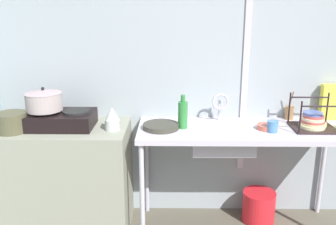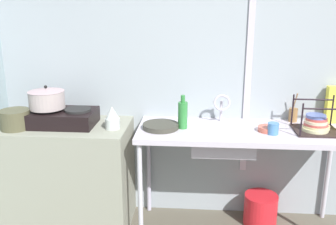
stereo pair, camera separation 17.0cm
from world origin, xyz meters
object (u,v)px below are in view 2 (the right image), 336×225
at_px(bottle_by_sink, 183,114).
at_px(sink_basin, 223,140).
at_px(faucet, 222,104).
at_px(pot_beside_stove, 15,119).
at_px(bucket_on_floor, 260,209).
at_px(frying_pan, 161,126).
at_px(small_bowl_on_drainboard, 268,129).
at_px(percolator, 112,118).
at_px(cup_by_rack, 273,129).
at_px(stove, 63,117).
at_px(pot_on_left_burner, 47,98).
at_px(utensil_jar, 293,115).
at_px(dish_rack, 316,125).

bearing_deg(bottle_by_sink, sink_basin, 0.11).
bearing_deg(faucet, pot_beside_stove, -170.47).
relative_size(pot_beside_stove, bucket_on_floor, 0.82).
relative_size(frying_pan, small_bowl_on_drainboard, 1.85).
height_order(faucet, small_bowl_on_drainboard, faucet).
height_order(percolator, small_bowl_on_drainboard, percolator).
bearing_deg(bucket_on_floor, cup_by_rack, -86.72).
bearing_deg(pot_beside_stove, percolator, 4.30).
height_order(stove, pot_beside_stove, pot_beside_stove).
bearing_deg(sink_basin, pot_beside_stove, -175.99).
xyz_separation_m(bottle_by_sink, bucket_on_floor, (0.64, 0.10, -0.83)).
relative_size(percolator, bottle_by_sink, 0.67).
bearing_deg(percolator, pot_on_left_burner, 173.71).
xyz_separation_m(faucet, utensil_jar, (0.57, 0.08, -0.09)).
height_order(pot_beside_stove, small_bowl_on_drainboard, pot_beside_stove).
height_order(percolator, bucket_on_floor, percolator).
distance_m(percolator, dish_rack, 1.49).
distance_m(small_bowl_on_drainboard, bottle_by_sink, 0.63).
bearing_deg(percolator, sink_basin, 3.75).
xyz_separation_m(cup_by_rack, small_bowl_on_drainboard, (-0.02, 0.06, -0.02)).
bearing_deg(frying_pan, faucet, 20.65).
xyz_separation_m(pot_on_left_burner, bottle_by_sink, (1.03, -0.00, -0.10)).
height_order(pot_on_left_burner, dish_rack, pot_on_left_burner).
bearing_deg(pot_on_left_burner, percolator, -6.29).
bearing_deg(stove, bottle_by_sink, -0.20).
relative_size(percolator, small_bowl_on_drainboard, 1.17).
bearing_deg(sink_basin, cup_by_rack, -13.90).
bearing_deg(utensil_jar, bottle_by_sink, -165.10).
bearing_deg(utensil_jar, pot_on_left_burner, -173.19).
bearing_deg(dish_rack, pot_on_left_burner, 179.70).
height_order(pot_on_left_burner, utensil_jar, pot_on_left_burner).
relative_size(frying_pan, utensil_jar, 1.13).
xyz_separation_m(small_bowl_on_drainboard, bottle_by_sink, (-0.62, 0.03, 0.09)).
height_order(faucet, cup_by_rack, faucet).
bearing_deg(pot_beside_stove, small_bowl_on_drainboard, 2.50).
distance_m(pot_beside_stove, bottle_by_sink, 1.24).
bearing_deg(cup_by_rack, pot_beside_stove, -179.33).
xyz_separation_m(pot_beside_stove, sink_basin, (1.54, 0.11, -0.16)).
xyz_separation_m(percolator, frying_pan, (0.36, 0.03, -0.06)).
bearing_deg(bottle_by_sink, pot_beside_stove, -175.05).
distance_m(pot_beside_stove, sink_basin, 1.55).
bearing_deg(pot_beside_stove, faucet, 9.53).
distance_m(faucet, dish_rack, 0.70).
relative_size(percolator, cup_by_rack, 2.02).
bearing_deg(sink_basin, pot_on_left_burner, 179.89).
bearing_deg(faucet, cup_by_rack, -33.64).
relative_size(faucet, dish_rack, 0.74).
distance_m(faucet, bottle_by_sink, 0.33).
xyz_separation_m(pot_beside_stove, small_bowl_on_drainboard, (1.86, 0.08, -0.05)).
distance_m(sink_basin, frying_pan, 0.48).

